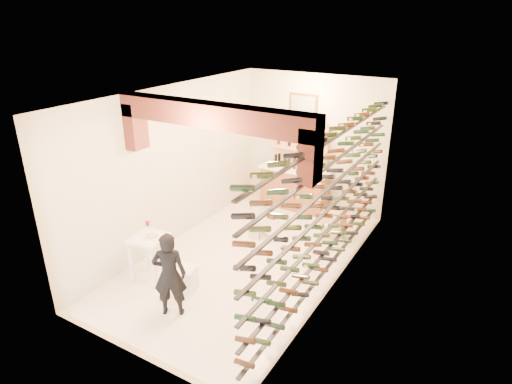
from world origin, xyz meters
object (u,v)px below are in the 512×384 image
wine_rack (327,202)px  crate_lower (332,230)px  tasting_table (149,245)px  back_counter (294,187)px  chrome_barstool (258,218)px  person (169,274)px  white_stool (185,279)px

wine_rack → crate_lower: bearing=105.0°
tasting_table → crate_lower: (2.20, 3.15, -0.56)m
wine_rack → back_counter: (-1.83, 2.65, -1.02)m
back_counter → chrome_barstool: 1.78m
person → crate_lower: person is taller
white_stool → chrome_barstool: bearing=87.1°
tasting_table → white_stool: bearing=-5.1°
tasting_table → chrome_barstool: size_ratio=1.35×
person → crate_lower: size_ratio=3.13×
back_counter → person: 4.67m
person → tasting_table: bearing=-61.8°
wine_rack → tasting_table: 3.15m
person → chrome_barstool: (-0.09, 2.88, -0.27)m
wine_rack → white_stool: 2.74m
tasting_table → white_stool: tasting_table is taller
person → crate_lower: (1.26, 3.71, -0.58)m
wine_rack → person: 2.78m
back_counter → tasting_table: 4.20m
back_counter → chrome_barstool: bearing=-89.2°
tasting_table → white_stool: size_ratio=2.36×
chrome_barstool → crate_lower: chrome_barstool is taller
back_counter → person: bearing=-88.6°
wine_rack → crate_lower: (-0.45, 1.69, -1.41)m
wine_rack → white_stool: wine_rack is taller
back_counter → crate_lower: back_counter is taller
chrome_barstool → wine_rack: bearing=-25.6°
chrome_barstool → back_counter: bearing=90.8°
white_stool → wine_rack: bearing=36.5°
tasting_table → crate_lower: 3.89m
back_counter → tasting_table: bearing=-101.4°
wine_rack → person: (-1.72, -2.02, -0.83)m
back_counter → crate_lower: bearing=-34.8°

